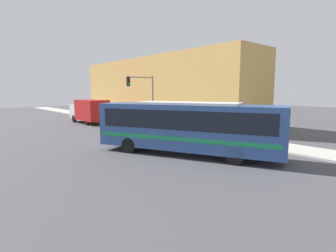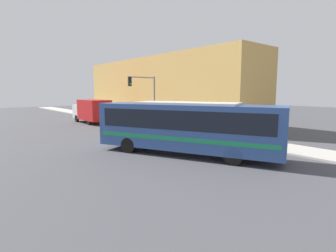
{
  "view_description": "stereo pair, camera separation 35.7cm",
  "coord_description": "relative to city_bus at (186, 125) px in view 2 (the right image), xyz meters",
  "views": [
    {
      "loc": [
        -11.77,
        -12.04,
        3.98
      ],
      "look_at": [
        0.65,
        2.36,
        1.42
      ],
      "focal_mm": 28.0,
      "sensor_mm": 36.0,
      "label": 1
    },
    {
      "loc": [
        -11.5,
        -12.27,
        3.98
      ],
      "look_at": [
        0.65,
        2.36,
        1.42
      ],
      "focal_mm": 28.0,
      "sensor_mm": 36.0,
      "label": 2
    }
  ],
  "objects": [
    {
      "name": "pedestrian_near_corner",
      "position": [
        6.71,
        10.56,
        -0.94
      ],
      "size": [
        0.34,
        0.34,
        1.64
      ],
      "color": "#47382D",
      "rests_on": "sidewalk"
    },
    {
      "name": "sidewalk",
      "position": [
        6.34,
        20.64,
        -1.84
      ],
      "size": [
        2.98,
        70.0,
        0.13
      ],
      "color": "#B7B2A8",
      "rests_on": "ground_plane"
    },
    {
      "name": "building_facade",
      "position": [
        10.83,
        16.28,
        2.19
      ],
      "size": [
        6.0,
        29.27,
        8.18
      ],
      "color": "tan",
      "rests_on": "ground_plane"
    },
    {
      "name": "parking_meter",
      "position": [
        5.45,
        7.77,
        -0.86
      ],
      "size": [
        0.14,
        0.14,
        1.36
      ],
      "color": "slate",
      "rests_on": "sidewalk"
    },
    {
      "name": "city_bus",
      "position": [
        0.0,
        0.0,
        0.0
      ],
      "size": [
        7.14,
        11.49,
        3.29
      ],
      "rotation": [
        0.0,
        0.0,
        0.43
      ],
      "color": "#2D4C8C",
      "rests_on": "ground_plane"
    },
    {
      "name": "fire_hydrant",
      "position": [
        5.45,
        4.06,
        -1.38
      ],
      "size": [
        0.27,
        0.37,
        0.79
      ],
      "color": "gold",
      "rests_on": "sidewalk"
    },
    {
      "name": "ground_plane",
      "position": [
        0.35,
        0.64,
        -1.9
      ],
      "size": [
        120.0,
        120.0,
        0.0
      ],
      "primitive_type": "plane",
      "color": "#47474C"
    },
    {
      "name": "delivery_truck",
      "position": [
        2.32,
        19.44,
        -0.32
      ],
      "size": [
        2.49,
        6.52,
        2.89
      ],
      "color": "#B21919",
      "rests_on": "ground_plane"
    },
    {
      "name": "traffic_light_pole",
      "position": [
        4.48,
        10.8,
        1.9
      ],
      "size": [
        3.28,
        0.35,
        5.36
      ],
      "color": "slate",
      "rests_on": "sidewalk"
    },
    {
      "name": "pedestrian_mid_block",
      "position": [
        6.26,
        14.93,
        -0.88
      ],
      "size": [
        0.34,
        0.34,
        1.75
      ],
      "color": "#23283D",
      "rests_on": "sidewalk"
    }
  ]
}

